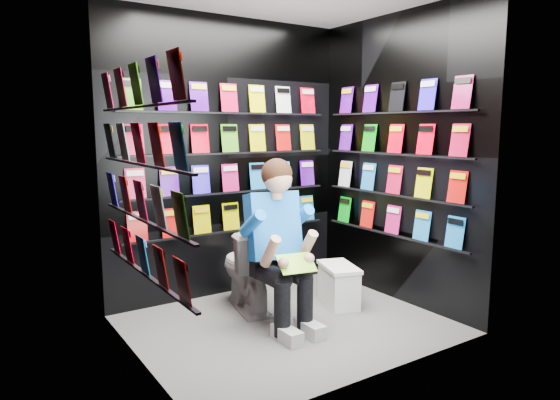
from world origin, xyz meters
TOP-DOWN VIEW (x-y plane):
  - floor at (0.00, 0.00)m, footprint 2.40×2.40m
  - wall_back at (0.00, 1.00)m, footprint 2.40×0.04m
  - wall_front at (0.00, -1.00)m, footprint 2.40×0.04m
  - wall_left at (-1.20, 0.00)m, footprint 0.04×2.00m
  - wall_right at (1.20, 0.00)m, footprint 0.04×2.00m
  - comics_back at (0.00, 0.97)m, footprint 2.10×0.06m
  - comics_left at (-1.17, 0.00)m, footprint 0.06×1.70m
  - comics_right at (1.17, 0.00)m, footprint 0.06×1.70m
  - toilet at (-0.08, 0.50)m, footprint 0.56×0.82m
  - longbox at (0.65, 0.13)m, footprint 0.37×0.50m
  - longbox_lid at (0.65, 0.13)m, footprint 0.40×0.53m
  - reader at (-0.08, 0.12)m, footprint 0.70×0.90m
  - held_comic at (-0.08, -0.23)m, footprint 0.31×0.21m

SIDE VIEW (x-z plane):
  - floor at x=0.00m, z-range 0.00..0.00m
  - longbox at x=0.65m, z-range 0.00..0.33m
  - longbox_lid at x=0.65m, z-range 0.33..0.37m
  - toilet at x=-0.08m, z-range 0.00..0.73m
  - held_comic at x=-0.08m, z-range 0.52..0.64m
  - reader at x=-0.08m, z-range 0.05..1.53m
  - wall_back at x=0.00m, z-range 0.00..2.60m
  - wall_front at x=0.00m, z-range 0.00..2.60m
  - wall_left at x=-1.20m, z-range 0.00..2.60m
  - wall_right at x=1.20m, z-range 0.00..2.60m
  - comics_back at x=0.00m, z-range 0.62..1.99m
  - comics_left at x=-1.17m, z-range 0.62..1.99m
  - comics_right at x=1.17m, z-range 0.62..1.99m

